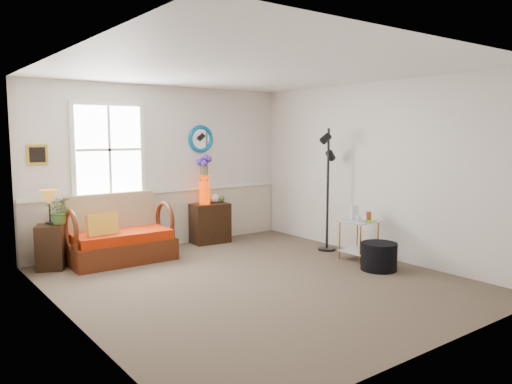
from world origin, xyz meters
TOP-DOWN VIEW (x-y plane):
  - floor at (0.00, 0.00)m, footprint 4.50×5.00m
  - ceiling at (0.00, 0.00)m, footprint 4.50×5.00m
  - walls at (0.00, 0.00)m, footprint 4.51×5.01m
  - wainscot at (0.00, 2.48)m, footprint 4.46×0.02m
  - chair_rail at (0.00, 2.47)m, footprint 4.46×0.04m
  - window at (-0.90, 2.47)m, footprint 1.14×0.06m
  - picture at (-1.92, 2.48)m, footprint 0.28×0.03m
  - mirror at (0.70, 2.48)m, footprint 0.47×0.07m
  - loveseat at (-0.96, 1.98)m, footprint 1.47×0.85m
  - throw_pillow at (-1.25, 1.89)m, footprint 0.43×0.13m
  - lamp_stand at (-1.89, 2.13)m, footprint 0.46×0.46m
  - table_lamp at (-1.87, 2.16)m, footprint 0.35×0.35m
  - potted_plant at (-1.75, 2.11)m, footprint 0.44×0.47m
  - cabinet at (0.73, 2.26)m, footprint 0.65×0.45m
  - flower_vase at (0.64, 2.28)m, footprint 0.27×0.27m
  - side_table at (1.85, -0.05)m, footprint 0.47×0.47m
  - tabletop_items at (1.90, -0.06)m, footprint 0.42×0.42m
  - floor_lamp at (1.92, 0.67)m, footprint 0.31×0.31m
  - ottoman at (1.65, -0.59)m, footprint 0.61×0.61m

SIDE VIEW (x-z plane):
  - floor at x=0.00m, z-range -0.01..0.01m
  - ottoman at x=1.65m, z-range 0.00..0.37m
  - side_table at x=1.85m, z-range 0.00..0.58m
  - lamp_stand at x=-1.89m, z-range 0.00..0.61m
  - cabinet at x=0.73m, z-range 0.00..0.67m
  - wainscot at x=0.00m, z-range 0.00..0.90m
  - loveseat at x=-0.96m, z-range 0.00..0.95m
  - throw_pillow at x=-1.25m, z-range 0.31..0.74m
  - tabletop_items at x=1.90m, z-range 0.58..0.80m
  - potted_plant at x=-1.75m, z-range 0.61..0.90m
  - table_lamp at x=-1.87m, z-range 0.61..1.09m
  - chair_rail at x=0.00m, z-range 0.89..0.95m
  - floor_lamp at x=1.92m, z-range 0.00..1.92m
  - flower_vase at x=0.64m, z-range 0.67..1.46m
  - walls at x=0.00m, z-range 0.00..2.60m
  - picture at x=-1.92m, z-range 1.41..1.69m
  - window at x=-0.90m, z-range 0.88..2.32m
  - mirror at x=0.70m, z-range 1.51..1.99m
  - ceiling at x=0.00m, z-range 2.60..2.60m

